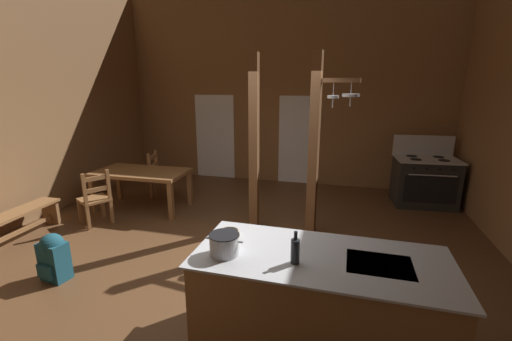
{
  "coord_description": "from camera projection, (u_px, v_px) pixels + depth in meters",
  "views": [
    {
      "loc": [
        1.45,
        -3.8,
        2.34
      ],
      "look_at": [
        0.33,
        0.43,
        1.2
      ],
      "focal_mm": 23.6,
      "sensor_mm": 36.0,
      "label": 1
    }
  ],
  "objects": [
    {
      "name": "support_post_center",
      "position": [
        254.0,
        144.0,
        5.33
      ],
      "size": [
        0.14,
        0.14,
        2.78
      ],
      "color": "brown",
      "rests_on": "ground_plane"
    },
    {
      "name": "bottle_tall_on_counter",
      "position": [
        295.0,
        251.0,
        2.72
      ],
      "size": [
        0.07,
        0.07,
        0.28
      ],
      "color": "#1E2328",
      "rests_on": "kitchen_island"
    },
    {
      "name": "stove_range",
      "position": [
        424.0,
        181.0,
        6.57
      ],
      "size": [
        1.2,
        0.9,
        1.32
      ],
      "color": "black",
      "rests_on": "ground_plane"
    },
    {
      "name": "mixing_bowl_on_counter",
      "position": [
        230.0,
        234.0,
        3.19
      ],
      "size": [
        0.2,
        0.2,
        0.07
      ],
      "color": "#B2A893",
      "rests_on": "kitchen_island"
    },
    {
      "name": "dining_table",
      "position": [
        141.0,
        175.0,
        6.31
      ],
      "size": [
        1.72,
        0.93,
        0.74
      ],
      "color": "brown",
      "rests_on": "ground_plane"
    },
    {
      "name": "bench_along_left_wall",
      "position": [
        18.0,
        220.0,
        5.14
      ],
      "size": [
        0.39,
        1.34,
        0.44
      ],
      "color": "brown",
      "rests_on": "ground_plane"
    },
    {
      "name": "glazed_panel_back_right",
      "position": [
        296.0,
        140.0,
        7.88
      ],
      "size": [
        0.84,
        0.01,
        2.05
      ],
      "primitive_type": "cube",
      "color": "white",
      "rests_on": "ground_plane"
    },
    {
      "name": "kitchen_island",
      "position": [
        318.0,
        303.0,
        2.97
      ],
      "size": [
        2.17,
        0.99,
        0.92
      ],
      "color": "brown",
      "rests_on": "ground_plane"
    },
    {
      "name": "wall_back",
      "position": [
        282.0,
        88.0,
        7.74
      ],
      "size": [
        8.23,
        0.14,
        4.43
      ],
      "primitive_type": "cube",
      "color": "brown",
      "rests_on": "ground_plane"
    },
    {
      "name": "support_post_with_pot_rack",
      "position": [
        316.0,
        142.0,
        5.0
      ],
      "size": [
        0.69,
        0.27,
        2.78
      ],
      "color": "brown",
      "rests_on": "ground_plane"
    },
    {
      "name": "backpack",
      "position": [
        53.0,
        256.0,
        4.07
      ],
      "size": [
        0.35,
        0.33,
        0.6
      ],
      "color": "#194756",
      "rests_on": "ground_plane"
    },
    {
      "name": "ladderback_chair_near_window",
      "position": [
        95.0,
        199.0,
        5.63
      ],
      "size": [
        0.6,
        0.6,
        0.95
      ],
      "color": "olive",
      "rests_on": "ground_plane"
    },
    {
      "name": "ground_plane",
      "position": [
        224.0,
        266.0,
        4.51
      ],
      "size": [
        8.23,
        8.79,
        0.1
      ],
      "primitive_type": "cube",
      "color": "brown"
    },
    {
      "name": "glazed_door_back_left",
      "position": [
        215.0,
        137.0,
        8.39
      ],
      "size": [
        1.0,
        0.01,
        2.05
      ],
      "primitive_type": "cube",
      "color": "white",
      "rests_on": "ground_plane"
    },
    {
      "name": "ladderback_chair_by_post",
      "position": [
        160.0,
        175.0,
        7.08
      ],
      "size": [
        0.51,
        0.51,
        0.95
      ],
      "color": "olive",
      "rests_on": "ground_plane"
    },
    {
      "name": "stockpot_on_counter",
      "position": [
        224.0,
        244.0,
        2.86
      ],
      "size": [
        0.33,
        0.26,
        0.18
      ],
      "color": "#B7BABF",
      "rests_on": "kitchen_island"
    }
  ]
}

